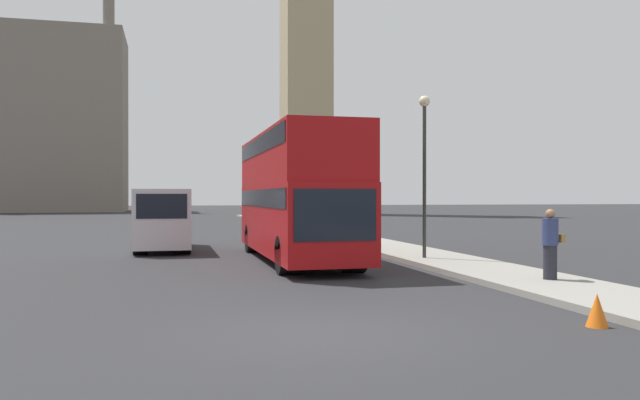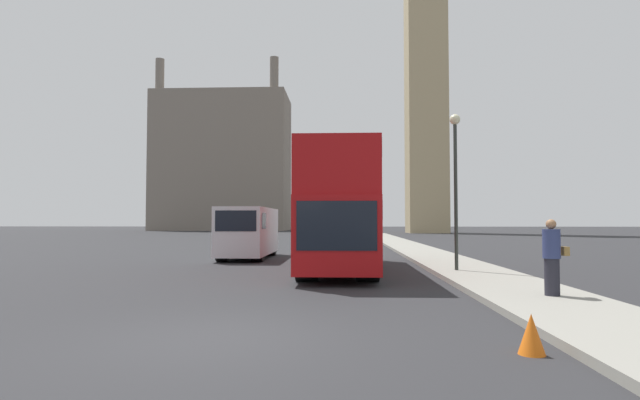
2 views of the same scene
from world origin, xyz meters
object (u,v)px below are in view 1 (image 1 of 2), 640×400
at_px(pedestrian, 550,244).
at_px(street_lamp, 424,150).
at_px(red_double_decker_bus, 296,191).
at_px(white_van, 163,218).

distance_m(pedestrian, street_lamp, 6.35).
height_order(pedestrian, street_lamp, street_lamp).
relative_size(red_double_decker_bus, white_van, 1.71).
bearing_deg(white_van, pedestrian, -53.63).
distance_m(red_double_decker_bus, pedestrian, 8.70).
distance_m(white_van, street_lamp, 11.01).
relative_size(red_double_decker_bus, pedestrian, 6.02).
xyz_separation_m(red_double_decker_bus, pedestrian, (4.82, -7.11, -1.35)).
height_order(red_double_decker_bus, street_lamp, street_lamp).
bearing_deg(street_lamp, red_double_decker_bus, 160.58).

